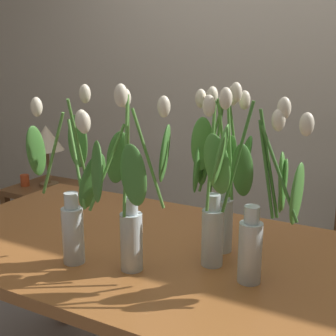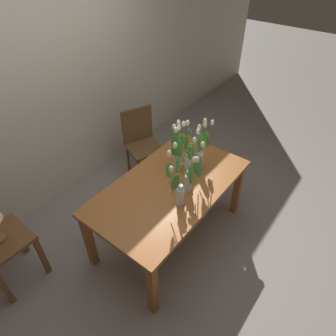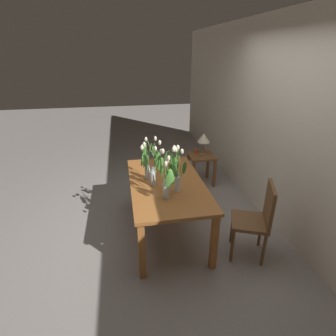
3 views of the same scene
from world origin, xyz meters
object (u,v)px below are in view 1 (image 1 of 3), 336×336
tulip_vase_3 (71,197)px  side_table (49,203)px  tulip_vase_4 (260,209)px  pillar_candle (25,180)px  tulip_vase_0 (129,197)px  tulip_vase_2 (222,187)px  dining_table (148,269)px  tulip_vase_1 (214,197)px  table_lamp (46,140)px

tulip_vase_3 → side_table: (-1.13, 1.07, -0.52)m
tulip_vase_4 → pillar_candle: 2.06m
tulip_vase_0 → tulip_vase_2: size_ratio=1.01×
tulip_vase_4 → side_table: tulip_vase_4 is taller
tulip_vase_3 → side_table: tulip_vase_3 is taller
dining_table → tulip_vase_3: tulip_vase_3 is taller
tulip_vase_2 → tulip_vase_3: (-0.38, -0.29, -0.01)m
tulip_vase_0 → side_table: size_ratio=1.03×
tulip_vase_0 → tulip_vase_2: tulip_vase_0 is taller
side_table → pillar_candle: size_ratio=7.33×
tulip_vase_4 → tulip_vase_1: bearing=161.0°
tulip_vase_1 → pillar_candle: tulip_vase_1 is taller
table_lamp → pillar_candle: size_ratio=5.31×
tulip_vase_3 → tulip_vase_1: bearing=26.4°
dining_table → tulip_vase_2: bearing=18.7°
dining_table → tulip_vase_3: (-0.15, -0.21, 0.30)m
tulip_vase_1 → pillar_candle: size_ratio=7.35×
tulip_vase_2 → tulip_vase_3: size_ratio=1.02×
dining_table → pillar_candle: 1.63m
tulip_vase_2 → side_table: tulip_vase_2 is taller
tulip_vase_3 → table_lamp: (-1.14, 1.09, -0.10)m
tulip_vase_1 → pillar_candle: 1.89m
dining_table → tulip_vase_1: size_ratio=2.90×
side_table → table_lamp: 0.42m
tulip_vase_4 → tulip_vase_0: bearing=-163.0°
tulip_vase_0 → tulip_vase_1: 0.26m
tulip_vase_0 → pillar_candle: tulip_vase_0 is taller
tulip_vase_1 → tulip_vase_2: (-0.01, 0.10, 0.01)m
dining_table → side_table: dining_table is taller
table_lamp → tulip_vase_2: bearing=-27.8°
tulip_vase_2 → side_table: bearing=152.8°
tulip_vase_1 → side_table: size_ratio=1.00×
pillar_candle → tulip_vase_1: bearing=-26.1°
pillar_candle → side_table: bearing=23.4°
dining_table → tulip_vase_0: (0.05, -0.18, 0.33)m
tulip_vase_2 → table_lamp: tulip_vase_2 is taller
tulip_vase_1 → tulip_vase_4: size_ratio=0.99×
table_lamp → side_table: bearing=-81.8°
tulip_vase_1 → pillar_candle: (-1.66, 0.82, -0.37)m
tulip_vase_0 → dining_table: bearing=105.2°
tulip_vase_1 → tulip_vase_3: same height
tulip_vase_2 → side_table: size_ratio=1.02×
tulip_vase_3 → table_lamp: bearing=136.1°
dining_table → tulip_vase_4: (0.41, -0.07, 0.32)m
tulip_vase_1 → tulip_vase_3: (-0.39, -0.20, -0.00)m
tulip_vase_4 → table_lamp: 1.94m
dining_table → tulip_vase_1: 0.40m
side_table → pillar_candle: 0.22m
dining_table → pillar_candle: dining_table is taller
table_lamp → tulip_vase_3: bearing=-43.9°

